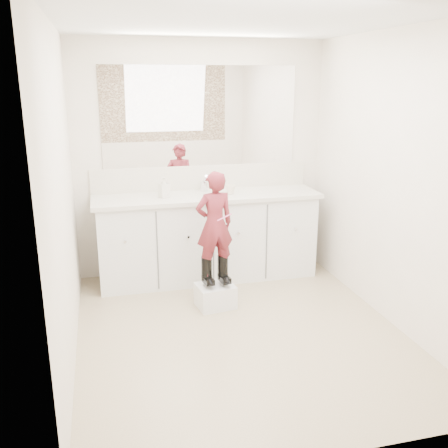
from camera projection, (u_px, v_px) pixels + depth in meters
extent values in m
plane|color=#907C5E|center=(239.00, 331.00, 4.13)|extent=(3.00, 3.00, 0.00)
plane|color=white|center=(242.00, 20.00, 3.46)|extent=(3.00, 3.00, 0.00)
plane|color=beige|center=(201.00, 160.00, 5.19)|extent=(2.60, 0.00, 2.60)
plane|color=beige|center=(326.00, 253.00, 2.40)|extent=(2.60, 0.00, 2.60)
plane|color=beige|center=(62.00, 199.00, 3.49)|extent=(0.00, 3.00, 3.00)
plane|color=beige|center=(393.00, 181.00, 4.10)|extent=(0.00, 3.00, 3.00)
cube|color=silver|center=(207.00, 238.00, 5.15)|extent=(2.20, 0.55, 0.85)
cube|color=beige|center=(207.00, 197.00, 5.01)|extent=(2.28, 0.58, 0.04)
cube|color=beige|center=(202.00, 177.00, 5.23)|extent=(2.28, 0.03, 0.25)
cube|color=white|center=(201.00, 117.00, 5.06)|extent=(2.00, 0.02, 1.00)
cube|color=#472819|center=(331.00, 159.00, 2.28)|extent=(2.00, 0.01, 1.20)
cylinder|color=silver|center=(204.00, 186.00, 5.15)|extent=(0.08, 0.08, 0.10)
imported|color=beige|center=(230.00, 190.00, 5.02)|extent=(0.11, 0.11, 0.09)
imported|color=beige|center=(164.00, 187.00, 4.86)|extent=(0.12, 0.12, 0.20)
cube|color=silver|center=(215.00, 296.00, 4.55)|extent=(0.36, 0.32, 0.21)
imported|color=#B1363F|center=(214.00, 224.00, 4.38)|extent=(0.37, 0.27, 0.94)
cylinder|color=pink|center=(224.00, 217.00, 4.30)|extent=(0.14, 0.03, 0.06)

